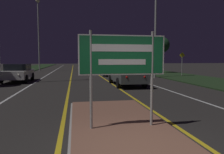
{
  "coord_description": "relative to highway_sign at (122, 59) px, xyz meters",
  "views": [
    {
      "loc": [
        -1.18,
        -3.68,
        1.83
      ],
      "look_at": [
        0.0,
        3.14,
        1.25
      ],
      "focal_mm": 35.0,
      "sensor_mm": 36.0,
      "label": 1
    }
  ],
  "objects": [
    {
      "name": "car_receding_3",
      "position": [
        2.52,
        37.06,
        -1.07
      ],
      "size": [
        1.98,
        4.67,
        1.39
      ],
      "color": "#B7B7BC",
      "rests_on": "ground_plane"
    },
    {
      "name": "centre_line_yellow_right",
      "position": [
        1.52,
        23.36,
        -1.81
      ],
      "size": [
        0.12,
        70.0,
        0.01
      ],
      "color": "gold",
      "rests_on": "ground_plane"
    },
    {
      "name": "streetlight_right_near",
      "position": [
        6.37,
        14.44,
        3.99
      ],
      "size": [
        0.55,
        0.55,
        8.72
      ],
      "color": "#9E9E99",
      "rests_on": "ground_plane"
    },
    {
      "name": "roadside_palm_right",
      "position": [
        9.61,
        20.69,
        1.7
      ],
      "size": [
        1.97,
        1.97,
        4.47
      ],
      "color": "#4C3823",
      "rests_on": "verge_right"
    },
    {
      "name": "lane_line_white_left",
      "position": [
        -4.2,
        23.36,
        -1.81
      ],
      "size": [
        0.12,
        70.0,
        0.01
      ],
      "color": "silver",
      "rests_on": "ground_plane"
    },
    {
      "name": "car_receding_2",
      "position": [
        5.69,
        28.98,
        -1.05
      ],
      "size": [
        1.97,
        4.71,
        1.42
      ],
      "color": "navy",
      "rests_on": "ground_plane"
    },
    {
      "name": "edge_line_white_left",
      "position": [
        -7.2,
        23.36,
        -1.81
      ],
      "size": [
        0.1,
        70.0,
        0.01
      ],
      "color": "silver",
      "rests_on": "ground_plane"
    },
    {
      "name": "streetlight_left_far",
      "position": [
        -6.27,
        28.37,
        5.41
      ],
      "size": [
        0.62,
        0.62,
        10.57
      ],
      "color": "#9E9E99",
      "rests_on": "ground_plane"
    },
    {
      "name": "lane_line_white_right",
      "position": [
        4.2,
        23.36,
        -1.81
      ],
      "size": [
        0.12,
        70.0,
        0.01
      ],
      "color": "silver",
      "rests_on": "ground_plane"
    },
    {
      "name": "edge_line_white_right",
      "position": [
        7.2,
        23.36,
        -1.81
      ],
      "size": [
        0.1,
        70.0,
        0.01
      ],
      "color": "silver",
      "rests_on": "ground_plane"
    },
    {
      "name": "car_receding_0",
      "position": [
        2.35,
        9.27,
        -1.02
      ],
      "size": [
        1.88,
        4.83,
        1.51
      ],
      "color": "#4C514C",
      "rests_on": "ground_plane"
    },
    {
      "name": "car_receding_1",
      "position": [
        2.73,
        18.34,
        -1.03
      ],
      "size": [
        2.03,
        4.66,
        1.47
      ],
      "color": "#4C514C",
      "rests_on": "ground_plane"
    },
    {
      "name": "median_island",
      "position": [
        0.0,
        0.0,
        -1.78
      ],
      "size": [
        2.66,
        6.98,
        0.1
      ],
      "color": "#999993",
      "rests_on": "ground_plane"
    },
    {
      "name": "centre_line_yellow_left",
      "position": [
        -1.52,
        23.36,
        -1.81
      ],
      "size": [
        0.12,
        70.0,
        0.01
      ],
      "color": "gold",
      "rests_on": "ground_plane"
    },
    {
      "name": "highway_sign",
      "position": [
        0.0,
        0.0,
        0.0
      ],
      "size": [
        2.17,
        0.07,
        2.42
      ],
      "color": "#9E9E99",
      "rests_on": "median_island"
    },
    {
      "name": "verge_right",
      "position": [
        9.5,
        18.36,
        -1.78
      ],
      "size": [
        5.0,
        100.0,
        0.08
      ],
      "color": "#1E3319",
      "rests_on": "ground_plane"
    },
    {
      "name": "warning_sign",
      "position": [
        9.86,
        15.82,
        -0.28
      ],
      "size": [
        0.6,
        0.06,
        2.42
      ],
      "color": "#9E9E99",
      "rests_on": "verge_right"
    },
    {
      "name": "car_approaching_0",
      "position": [
        -5.64,
        13.07,
        -1.07
      ],
      "size": [
        1.98,
        4.17,
        1.42
      ],
      "color": "silver",
      "rests_on": "ground_plane"
    }
  ]
}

